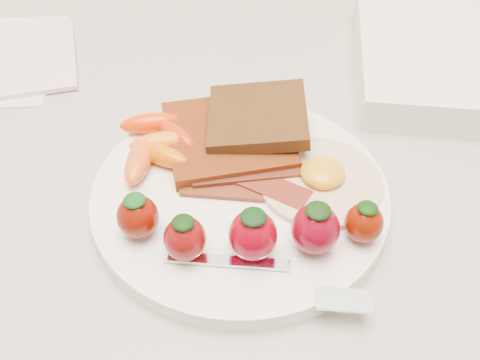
{
  "coord_description": "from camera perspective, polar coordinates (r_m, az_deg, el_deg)",
  "views": [
    {
      "loc": [
        0.04,
        1.23,
        1.27
      ],
      "look_at": [
        0.03,
        1.57,
        0.93
      ],
      "focal_mm": 40.0,
      "sensor_mm": 36.0,
      "label": 1
    }
  ],
  "objects": [
    {
      "name": "counter",
      "position": [
        0.94,
        -1.55,
        -14.89
      ],
      "size": [
        2.0,
        0.6,
        0.9
      ],
      "primitive_type": "cube",
      "color": "gray",
      "rests_on": "ground"
    },
    {
      "name": "plate",
      "position": [
        0.49,
        0.0,
        -1.56
      ],
      "size": [
        0.27,
        0.27,
        0.02
      ],
      "primitive_type": "cylinder",
      "color": "white",
      "rests_on": "counter"
    },
    {
      "name": "toast_lower",
      "position": [
        0.53,
        -1.31,
        4.66
      ],
      "size": [
        0.14,
        0.14,
        0.01
      ],
      "primitive_type": "cube",
      "rotation": [
        0.0,
        0.0,
        0.24
      ],
      "color": "#3D1509",
      "rests_on": "plate"
    },
    {
      "name": "toast_upper",
      "position": [
        0.53,
        1.89,
        6.79
      ],
      "size": [
        0.1,
        0.1,
        0.02
      ],
      "primitive_type": "cube",
      "rotation": [
        0.0,
        -0.1,
        0.02
      ],
      "color": "black",
      "rests_on": "toast_lower"
    },
    {
      "name": "fried_egg",
      "position": [
        0.49,
        8.6,
        0.16
      ],
      "size": [
        0.13,
        0.13,
        0.02
      ],
      "color": "silver",
      "rests_on": "plate"
    },
    {
      "name": "bacon_strips",
      "position": [
        0.49,
        0.76,
        -0.07
      ],
      "size": [
        0.12,
        0.07,
        0.01
      ],
      "color": "#471609",
      "rests_on": "plate"
    },
    {
      "name": "baby_carrots",
      "position": [
        0.52,
        -8.89,
        3.85
      ],
      "size": [
        0.09,
        0.1,
        0.02
      ],
      "color": "orange",
      "rests_on": "plate"
    },
    {
      "name": "strawberries",
      "position": [
        0.43,
        1.23,
        -5.2
      ],
      "size": [
        0.22,
        0.06,
        0.05
      ],
      "color": "#640C02",
      "rests_on": "plate"
    },
    {
      "name": "fork",
      "position": [
        0.42,
        4.1,
        -10.39
      ],
      "size": [
        0.16,
        0.05,
        0.0
      ],
      "color": "silver",
      "rests_on": "plate"
    },
    {
      "name": "notepad",
      "position": [
        0.72,
        -21.37,
        11.97
      ],
      "size": [
        0.14,
        0.18,
        0.01
      ],
      "primitive_type": "cube",
      "rotation": [
        0.0,
        0.0,
        0.29
      ],
      "color": "beige",
      "rests_on": "paper_sheet"
    }
  ]
}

